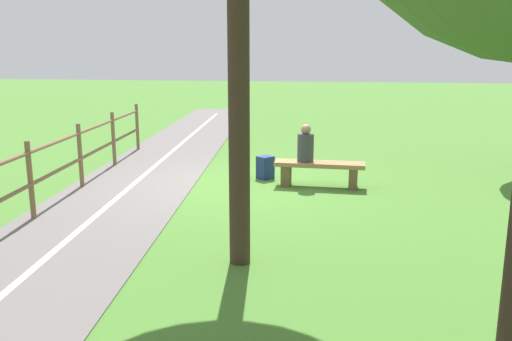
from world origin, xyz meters
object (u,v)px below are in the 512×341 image
Objects in this scene: bicycle at (244,166)px; backpack at (265,168)px; person_seated at (306,146)px; bench at (319,170)px.

bicycle is 0.60m from backpack.
bench is at bearing 180.00° from person_seated.
bicycle is (1.18, 0.01, -0.43)m from person_seated.
person_seated is 1.10m from backpack.
bicycle reaches higher than backpack.
person_seated is 1.53× the size of backpack.
backpack is at bearing 138.05° from bicycle.
backpack is at bearing -27.63° from person_seated.
bench is 2.40× the size of person_seated.
backpack is (0.84, -0.46, -0.55)m from person_seated.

